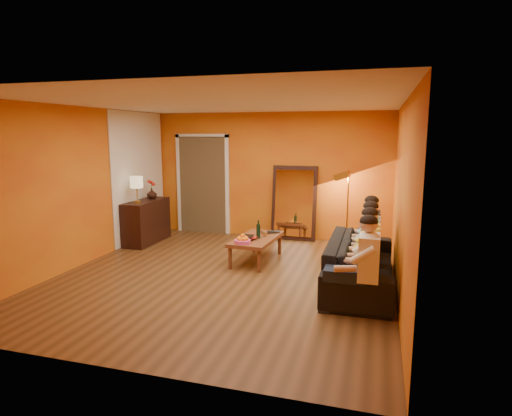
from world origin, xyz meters
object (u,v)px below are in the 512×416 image
(dog, at_px, (354,273))
(person_far_right, at_px, (371,235))
(floor_lamp, at_px, (347,211))
(sideboard, at_px, (147,221))
(sofa, at_px, (360,263))
(wine_bottle, at_px, (258,229))
(laptop, at_px, (272,233))
(mirror_frame, at_px, (294,203))
(vase, at_px, (152,194))
(person_mid_left, at_px, (370,253))
(tumbler, at_px, (265,234))
(coffee_table, at_px, (256,249))
(person_mid_right, at_px, (371,243))
(person_far_left, at_px, (368,266))
(table_lamp, at_px, (137,190))

(dog, xyz_separation_m, person_far_right, (0.20, 1.01, 0.31))
(floor_lamp, distance_m, person_far_right, 1.51)
(sideboard, distance_m, person_far_right, 4.43)
(sofa, xyz_separation_m, person_far_right, (0.13, 0.65, 0.27))
(wine_bottle, distance_m, laptop, 0.44)
(mirror_frame, bearing_deg, sideboard, -158.84)
(laptop, height_order, vase, vase)
(person_mid_left, bearing_deg, vase, 154.63)
(person_mid_left, relative_size, wine_bottle, 3.94)
(tumbler, bearing_deg, floor_lamp, 43.71)
(coffee_table, bearing_deg, sofa, -18.37)
(mirror_frame, xyz_separation_m, tumbler, (-0.19, -1.61, -0.30))
(dog, bearing_deg, person_mid_right, 81.39)
(person_far_left, relative_size, person_mid_right, 1.00)
(laptop, bearing_deg, person_far_right, -46.91)
(coffee_table, height_order, floor_lamp, floor_lamp)
(sideboard, xyz_separation_m, tumbler, (2.60, -0.53, 0.04))
(person_mid_right, bearing_deg, tumbler, 157.22)
(mirror_frame, height_order, person_mid_right, mirror_frame)
(wine_bottle, bearing_deg, mirror_frame, 81.68)
(mirror_frame, distance_m, person_far_right, 2.40)
(coffee_table, distance_m, dog, 2.01)
(sofa, height_order, tumbler, sofa)
(table_lamp, bearing_deg, person_far_left, -25.37)
(mirror_frame, height_order, sofa, mirror_frame)
(sideboard, xyz_separation_m, table_lamp, (0.00, -0.30, 0.68))
(sideboard, distance_m, person_mid_right, 4.56)
(dog, bearing_deg, sofa, 93.97)
(coffee_table, xyz_separation_m, laptop, (0.18, 0.35, 0.22))
(person_far_right, bearing_deg, person_mid_left, -90.00)
(dog, relative_size, laptop, 1.74)
(dog, distance_m, wine_bottle, 1.96)
(tumbler, relative_size, vase, 0.43)
(floor_lamp, distance_m, dog, 2.50)
(person_mid_left, distance_m, person_mid_right, 0.55)
(floor_lamp, distance_m, person_mid_right, 2.04)
(mirror_frame, relative_size, person_far_right, 1.25)
(sofa, height_order, vase, vase)
(table_lamp, xyz_separation_m, floor_lamp, (3.89, 1.01, -0.39))
(sofa, bearing_deg, table_lamp, 75.81)
(dog, xyz_separation_m, person_mid_right, (0.20, 0.46, 0.31))
(table_lamp, xyz_separation_m, sofa, (4.24, -1.07, -0.77))
(mirror_frame, height_order, person_far_left, mirror_frame)
(table_lamp, height_order, coffee_table, table_lamp)
(table_lamp, distance_m, wine_bottle, 2.62)
(person_far_right, distance_m, laptop, 1.77)
(tumbler, bearing_deg, sofa, -27.21)
(sideboard, height_order, floor_lamp, floor_lamp)
(sofa, distance_m, person_mid_left, 0.54)
(dog, xyz_separation_m, laptop, (-1.51, 1.44, 0.13))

